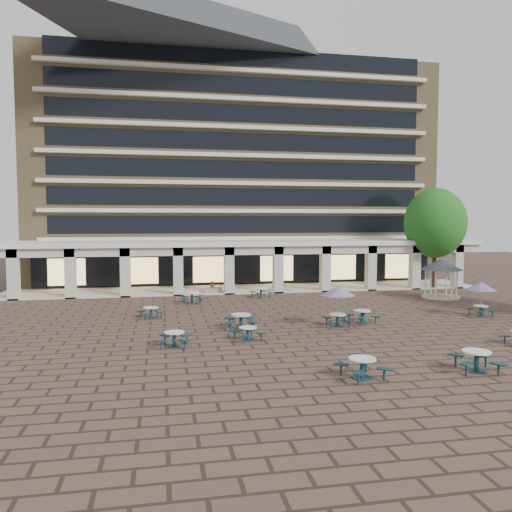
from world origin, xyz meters
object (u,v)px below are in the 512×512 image
object	(u,v)px
picnic_table_1	(362,366)
planter_left	(213,288)
picnic_table_0	(174,338)
picnic_table_2	(477,359)
gazebo	(442,269)
planter_right	(283,286)

from	to	relation	value
picnic_table_1	planter_left	bearing A→B (deg)	85.65
picnic_table_0	picnic_table_1	bearing A→B (deg)	-33.79
picnic_table_1	picnic_table_2	bearing A→B (deg)	-12.54
picnic_table_0	gazebo	size ratio (longest dim) A/B	0.55
picnic_table_0	planter_left	xyz separation A→B (m)	(3.64, 17.58, 0.05)
picnic_table_0	picnic_table_2	world-z (taller)	picnic_table_2
planter_left	planter_right	size ratio (longest dim) A/B	1.00
picnic_table_1	gazebo	distance (m)	23.19
picnic_table_1	gazebo	world-z (taller)	gazebo
planter_left	planter_right	world-z (taller)	planter_left
picnic_table_0	gazebo	xyz separation A→B (m)	(21.35, 11.86, 1.88)
picnic_table_0	planter_left	bearing A→B (deg)	86.29
picnic_table_0	planter_left	distance (m)	17.95
picnic_table_1	gazebo	size ratio (longest dim) A/B	0.62
gazebo	planter_right	distance (m)	13.07
gazebo	planter_left	world-z (taller)	gazebo
picnic_table_1	planter_right	distance (m)	24.05
picnic_table_2	planter_left	world-z (taller)	planter_left
gazebo	planter_right	bearing A→B (deg)	153.78
picnic_table_0	gazebo	world-z (taller)	gazebo
picnic_table_0	picnic_table_2	size ratio (longest dim) A/B	0.83
planter_left	gazebo	bearing A→B (deg)	-17.88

